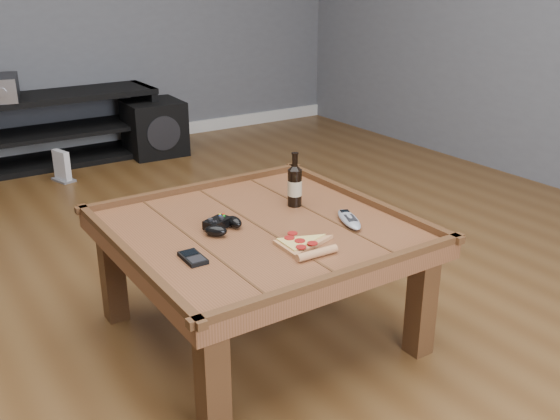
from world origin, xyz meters
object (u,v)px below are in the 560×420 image
beer_bottle (295,185)px  remote_control (349,219)px  subwoofer (154,128)px  game_controller (222,225)px  smartphone (193,258)px  coffee_table (259,241)px  game_console (62,167)px  media_console (57,129)px  pizza_slice (302,245)px

beer_bottle → remote_control: bearing=-76.4°
subwoofer → game_controller: bearing=-104.4°
game_controller → subwoofer: bearing=51.4°
smartphone → coffee_table: bearing=22.1°
smartphone → remote_control: (0.61, -0.04, 0.01)m
beer_bottle → subwoofer: beer_bottle is taller
game_console → media_console: bearing=60.7°
coffee_table → game_console: 2.33m
coffee_table → media_console: size_ratio=0.74×
coffee_table → pizza_slice: (0.02, -0.24, 0.07)m
game_controller → smartphone: bearing=-161.7°
media_console → remote_control: size_ratio=6.84×
game_controller → pizza_slice: size_ratio=0.59×
pizza_slice → game_console: (-0.13, 2.54, -0.37)m
beer_bottle → game_controller: beer_bottle is taller
coffee_table → beer_bottle: 0.29m
remote_control → pizza_slice: bearing=-141.6°
media_console → remote_control: 2.93m
game_console → game_controller: bearing=-106.3°
media_console → subwoofer: media_console is taller
remote_control → subwoofer: (0.38, 2.74, -0.26)m
pizza_slice → remote_control: same height
pizza_slice → game_console: size_ratio=1.33×
beer_bottle → smartphone: bearing=-157.9°
media_console → remote_control: media_console is taller
game_controller → game_console: (0.02, 2.27, -0.38)m
pizza_slice → game_controller: bearing=120.8°
coffee_table → beer_bottle: beer_bottle is taller
game_console → smartphone: bearing=-110.8°
pizza_slice → smartphone: 0.36m
coffee_table → pizza_slice: 0.25m
remote_control → smartphone: bearing=-161.9°
beer_bottle → smartphone: beer_bottle is taller
smartphone → remote_control: bearing=-1.8°
beer_bottle → pizza_slice: 0.41m
beer_bottle → remote_control: beer_bottle is taller
coffee_table → media_console: media_console is taller
coffee_table → subwoofer: 2.67m
game_console → beer_bottle: bearing=-97.1°
coffee_table → pizza_slice: size_ratio=3.77×
media_console → beer_bottle: beer_bottle is taller
pizza_slice → subwoofer: size_ratio=0.64×
smartphone → game_console: size_ratio=0.56×
pizza_slice → smartphone: size_ratio=2.39×
remote_control → game_console: size_ratio=0.99×
smartphone → game_controller: bearing=41.1°
beer_bottle → subwoofer: 2.54m
remote_control → subwoofer: remote_control is taller
game_console → subwoofer: bearing=3.9°
coffee_table → media_console: 2.75m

